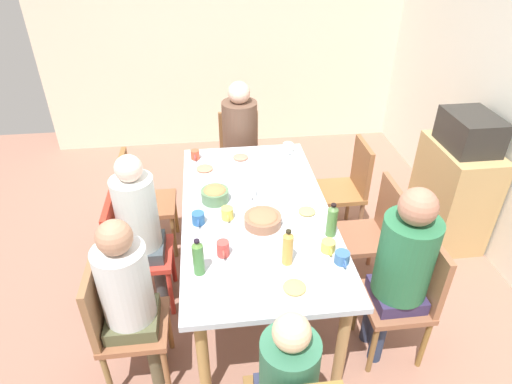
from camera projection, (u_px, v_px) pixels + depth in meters
name	position (u px, v px, depth m)	size (l,w,h in m)	color
ground_plane	(256.00, 289.00, 3.46)	(6.34, 6.34, 0.00)	#956756
wall_left	(228.00, 36.00, 4.99)	(0.12, 4.29, 2.60)	beige
dining_table	(256.00, 219.00, 3.08)	(1.92, 1.02, 0.77)	silver
chair_0	(141.00, 198.00, 3.62)	(0.40, 0.40, 0.90)	#905B3A
person_1	(288.00, 381.00, 2.06)	(0.30, 0.30, 1.12)	#293545
chair_2	(373.00, 230.00, 3.27)	(0.40, 0.40, 0.90)	brown
chair_3	(409.00, 292.00, 2.74)	(0.40, 0.40, 0.90)	brown
person_3	(403.00, 262.00, 2.58)	(0.33, 0.33, 1.29)	#273551
chair_4	(240.00, 153.00, 4.29)	(0.40, 0.40, 0.90)	olive
person_4	(240.00, 134.00, 4.08)	(0.33, 0.33, 1.26)	#313A46
chair_5	(119.00, 319.00, 2.56)	(0.40, 0.40, 0.90)	brown
person_5	(129.00, 292.00, 2.45)	(0.30, 0.30, 1.22)	brown
chair_6	(348.00, 184.00, 3.80)	(0.40, 0.40, 0.90)	olive
chair_7	(132.00, 248.00, 3.09)	(0.40, 0.40, 0.90)	#BF362A
person_7	(140.00, 222.00, 2.98)	(0.30, 0.30, 1.25)	#3A3C47
plate_0	(307.00, 213.00, 2.99)	(0.21, 0.21, 0.04)	white
plate_1	(205.00, 170.00, 3.47)	(0.24, 0.24, 0.04)	white
plate_2	(294.00, 289.00, 2.39)	(0.23, 0.23, 0.04)	white
plate_3	(241.00, 159.00, 3.63)	(0.23, 0.23, 0.04)	silver
bowl_0	(215.00, 194.00, 3.11)	(0.20, 0.20, 0.11)	#557952
bowl_1	(263.00, 219.00, 2.87)	(0.25, 0.25, 0.09)	#916046
cup_0	(223.00, 249.00, 2.62)	(0.11, 0.08, 0.10)	#C1423C
cup_1	(342.00, 258.00, 2.57)	(0.13, 0.09, 0.07)	#376294
cup_2	(227.00, 214.00, 2.93)	(0.12, 0.08, 0.08)	#DDC94E
cup_3	(328.00, 246.00, 2.66)	(0.12, 0.09, 0.07)	#DEBF51
cup_4	(198.00, 218.00, 2.89)	(0.12, 0.08, 0.08)	#2A5B97
cup_5	(288.00, 148.00, 3.72)	(0.12, 0.09, 0.08)	white
cup_6	(195.00, 155.00, 3.63)	(0.11, 0.07, 0.08)	#D55336
cup_7	(250.00, 192.00, 3.16)	(0.12, 0.08, 0.08)	white
bottle_0	(198.00, 258.00, 2.46)	(0.06, 0.06, 0.24)	#447E3C
bottle_1	(288.00, 248.00, 2.53)	(0.06, 0.06, 0.24)	gold
bottle_2	(332.00, 220.00, 2.75)	(0.07, 0.07, 0.24)	#4A7A39
side_cabinet	(452.00, 193.00, 3.80)	(0.70, 0.44, 0.90)	tan
microwave	(470.00, 131.00, 3.48)	(0.48, 0.36, 0.28)	#282623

